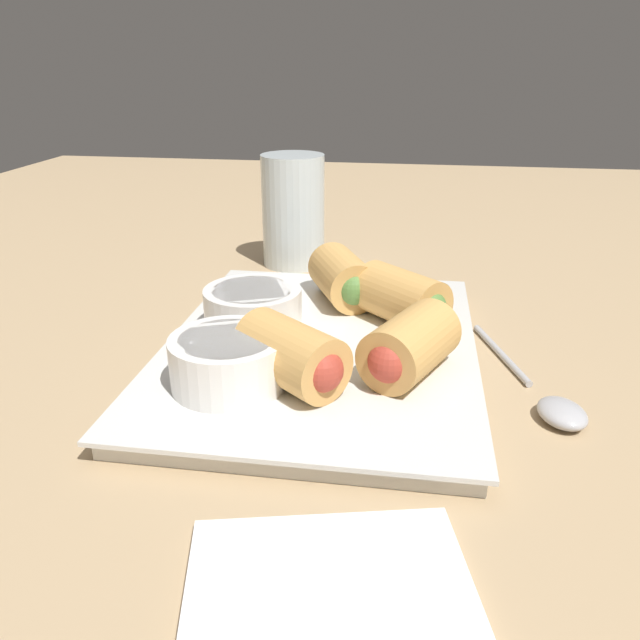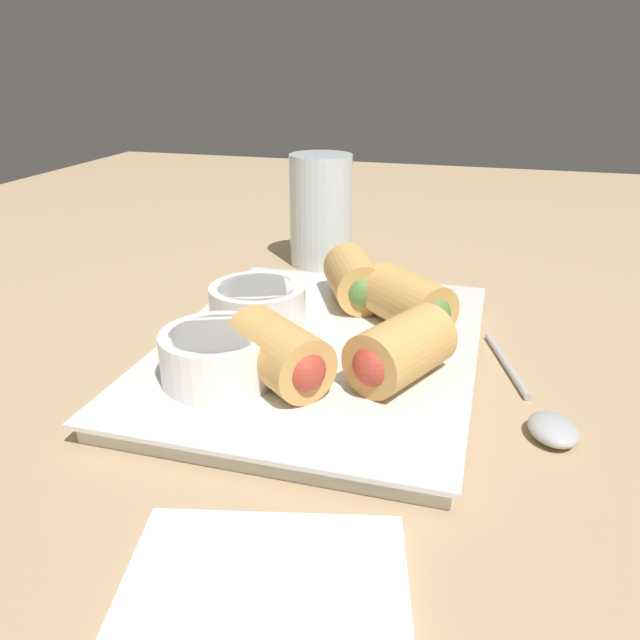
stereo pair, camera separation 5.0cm
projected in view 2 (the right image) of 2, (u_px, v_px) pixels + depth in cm
name	position (u px, v px, depth cm)	size (l,w,h in cm)	color
table_surface	(314.00, 384.00, 43.75)	(180.00, 140.00, 2.00)	tan
serving_plate	(320.00, 350.00, 44.77)	(28.78, 21.72, 1.50)	silver
roll_front_left	(411.00, 302.00, 45.81)	(7.54, 7.68, 4.10)	#DBA356
roll_front_right	(397.00, 352.00, 38.25)	(7.79, 6.57, 4.10)	#DBA356
roll_back_left	(356.00, 280.00, 50.32)	(7.77, 6.50, 4.10)	#DBA356
roll_back_right	(282.00, 355.00, 37.84)	(7.39, 7.76, 4.10)	#DBA356
dipping_bowl_near	(258.00, 305.00, 46.27)	(7.15, 7.15, 3.18)	white
dipping_bowl_far	(218.00, 354.00, 38.69)	(7.15, 7.15, 3.18)	white
spoon	(544.00, 416.00, 37.02)	(15.11, 6.06, 1.23)	#B2B2B7
drinking_glass	(321.00, 211.00, 63.64)	(6.37, 6.37, 11.23)	silver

